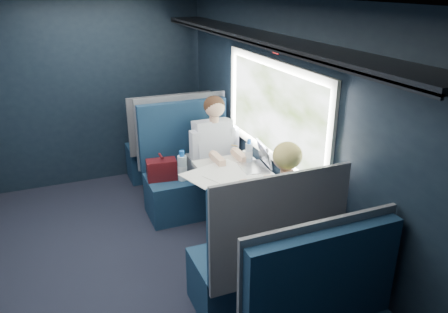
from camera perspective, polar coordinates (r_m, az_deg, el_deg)
name	(u,v)px	position (r m, az deg, el deg)	size (l,w,h in m)	color
ground	(132,268)	(4.17, -11.88, -14.08)	(2.80, 4.20, 0.01)	black
room_shell	(120,110)	(3.52, -13.38, 5.93)	(3.00, 4.40, 2.40)	black
table	(237,183)	(4.08, 1.72, -3.47)	(0.62, 1.00, 0.74)	#54565E
seat_bay_near	(189,174)	(4.86, -4.60, -2.34)	(1.04, 0.62, 1.26)	#0C2038
seat_bay_far	(261,261)	(3.46, 4.90, -13.50)	(1.04, 0.62, 1.26)	#0C2038
seat_row_front	(168,148)	(5.69, -7.38, 1.14)	(1.04, 0.51, 1.16)	#0C2038
man	(216,151)	(4.67, -1.00, 0.68)	(0.53, 0.56, 1.32)	black
woman	(281,210)	(3.52, 7.48, -6.89)	(0.53, 0.56, 1.32)	black
papers	(233,181)	(3.92, 1.20, -3.24)	(0.60, 0.87, 0.01)	white
laptop	(258,161)	(4.20, 4.51, -0.59)	(0.28, 0.35, 0.24)	silver
bottle_small	(249,152)	(4.30, 3.27, 0.55)	(0.07, 0.07, 0.24)	silver
cup	(245,155)	(4.42, 2.82, 0.23)	(0.06, 0.06, 0.08)	white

